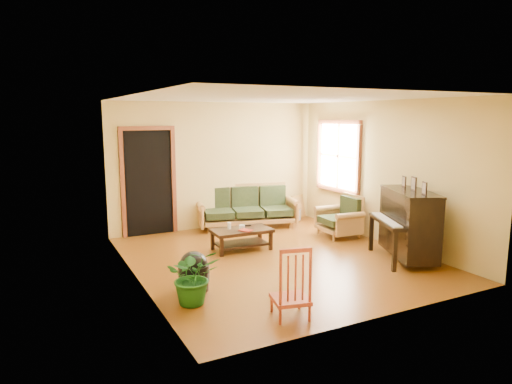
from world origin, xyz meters
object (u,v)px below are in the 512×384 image
footstool (194,276)px  potted_plant (194,276)px  armchair (339,216)px  piano (409,225)px  sofa (247,207)px  red_chair (290,281)px  ceramic_crock (296,215)px  coffee_table (242,239)px

footstool → potted_plant: bearing=-109.4°
armchair → piano: size_ratio=0.63×
sofa → footstool: 3.58m
red_chair → potted_plant: bearing=148.1°
piano → ceramic_crock: 3.31m
sofa → potted_plant: (-2.33, -3.26, -0.08)m
sofa → armchair: 1.93m
sofa → armchair: size_ratio=2.53×
coffee_table → ceramic_crock: bearing=36.3°
ceramic_crock → armchair: bearing=-90.7°
armchair → potted_plant: (-3.60, -1.81, -0.04)m
piano → armchair: bearing=116.5°
piano → potted_plant: 3.70m
armchair → red_chair: (-2.72, -2.68, 0.03)m
coffee_table → red_chair: (-0.65, -2.70, 0.25)m
piano → ceramic_crock: size_ratio=5.39×
armchair → potted_plant: armchair is taller
coffee_table → red_chair: red_chair is taller
footstool → ceramic_crock: bearing=40.4°
coffee_table → armchair: size_ratio=1.27×
armchair → footstool: size_ratio=1.94×
sofa → red_chair: sofa is taller
coffee_table → footstool: footstool is taller
coffee_table → armchair: bearing=-0.7°
coffee_table → potted_plant: size_ratio=1.42×
footstool → ceramic_crock: footstool is taller
red_chair → coffee_table: bearing=89.5°
armchair → ceramic_crock: armchair is taller
potted_plant → ceramic_crock: bearing=43.0°
potted_plant → armchair: bearing=26.7°
piano → footstool: (-3.54, 0.33, -0.37)m
ceramic_crock → potted_plant: 4.95m
coffee_table → armchair: armchair is taller
coffee_table → footstool: 1.96m
potted_plant → piano: bearing=1.6°
ceramic_crock → footstool: bearing=-139.6°
footstool → ceramic_crock: 4.55m
sofa → ceramic_crock: (1.28, 0.11, -0.32)m
ceramic_crock → sofa: bearing=-175.0°
ceramic_crock → potted_plant: (-3.62, -3.38, 0.24)m
piano → footstool: 3.58m
footstool → ceramic_crock: (3.46, 2.94, -0.08)m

